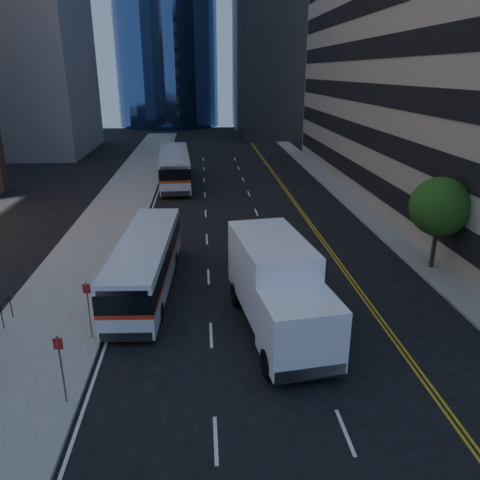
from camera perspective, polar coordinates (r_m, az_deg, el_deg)
The scene contains 8 objects.
ground at distance 18.87m, azimuth 7.62°, elevation -14.10°, with size 160.00×160.00×0.00m, color black.
sidewalk_west at distance 42.13m, azimuth -13.90°, elevation 4.97°, with size 5.00×90.00×0.15m, color gray.
sidewalk_east at distance 43.46m, azimuth 12.49°, elevation 5.53°, with size 2.00×90.00×0.15m, color gray.
midrise_west at distance 71.85m, azimuth -26.83°, elevation 23.54°, with size 18.00×18.00×35.00m, color gray.
street_tree at distance 27.35m, azimuth 23.18°, elevation 3.75°, with size 3.20×3.20×5.10m.
bus_front at distance 23.82m, azimuth -11.37°, elevation -2.68°, with size 2.94×10.83×2.76m.
bus_rear at distance 46.56m, azimuth -7.98°, elevation 8.86°, with size 3.39×12.56×3.21m.
box_truck at distance 19.64m, azimuth 4.63°, elevation -5.77°, with size 3.75×8.26×3.81m.
Camera 1 is at (-3.68, -15.25, 10.49)m, focal length 35.00 mm.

